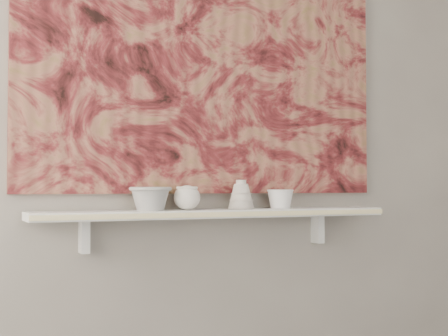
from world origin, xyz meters
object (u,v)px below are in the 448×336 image
shelf (218,213)px  bell_vessel (241,194)px  painting (209,54)px  bowl_grey (150,198)px  bowl_white (280,199)px  cup_cream (187,198)px

shelf → bell_vessel: (0.10, 0.00, 0.07)m
painting → bell_vessel: 0.57m
bowl_grey → bell_vessel: 0.37m
painting → bowl_white: 0.64m
bowl_grey → cup_cream: (0.14, 0.00, 0.00)m
shelf → cup_cream: cup_cream is taller
bowl_grey → cup_cream: size_ratio=1.56×
cup_cream → bowl_white: size_ratio=0.94×
shelf → bell_vessel: bearing=0.0°
shelf → painting: (0.00, 0.08, 0.62)m
painting → bowl_white: bearing=-16.4°
painting → bowl_white: painting is taller
painting → cup_cream: 0.58m
bowl_white → cup_cream: bearing=180.0°
shelf → cup_cream: size_ratio=14.10×
shelf → bowl_white: 0.28m
shelf → bowl_grey: bowl_grey is taller
bowl_grey → bowl_white: bowl_grey is taller
shelf → bowl_grey: bearing=180.0°
painting → bowl_white: (0.27, -0.08, -0.57)m
painting → cup_cream: bearing=-147.1°
shelf → cup_cream: bearing=180.0°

